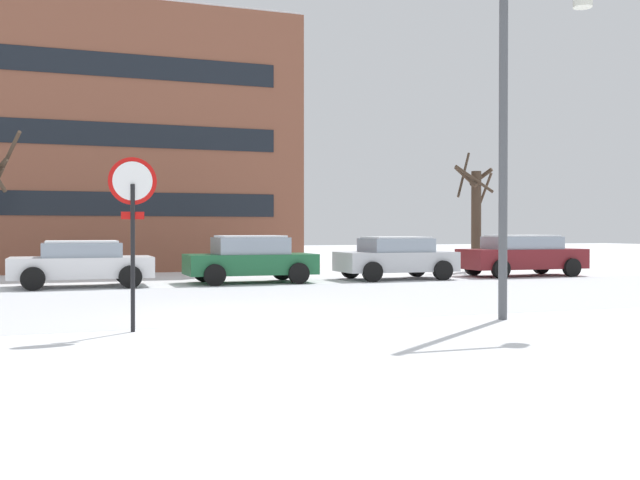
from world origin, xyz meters
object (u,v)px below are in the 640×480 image
stop_sign (133,209)px  parked_car_maroon (522,255)px  parked_car_green (250,259)px  parked_car_white (82,263)px  street_lamp (519,111)px  parked_car_silver (396,257)px

stop_sign → parked_car_maroon: 17.57m
parked_car_green → parked_car_white: bearing=179.2°
parked_car_green → parked_car_maroon: (9.88, 0.03, 0.00)m
parked_car_maroon → stop_sign: bearing=-145.0°
street_lamp → parked_car_green: street_lamp is taller
street_lamp → parked_car_white: size_ratio=1.60×
street_lamp → parked_car_silver: size_ratio=1.64×
street_lamp → parked_car_maroon: bearing=54.7°
parked_car_white → parked_car_maroon: 14.82m
stop_sign → parked_car_silver: (9.42, 10.00, -1.24)m
stop_sign → parked_car_green: size_ratio=0.71×
stop_sign → parked_car_green: (4.48, 10.01, -1.22)m
stop_sign → parked_car_silver: bearing=46.7°
stop_sign → parked_car_silver: stop_sign is taller
parked_car_green → parked_car_maroon: parked_car_green is taller
stop_sign → parked_car_green: stop_sign is taller
parked_car_white → parked_car_green: bearing=-0.8°
parked_car_white → parked_car_maroon: parked_car_maroon is taller
street_lamp → parked_car_green: bearing=102.6°
parked_car_maroon → parked_car_white: bearing=179.8°
street_lamp → parked_car_white: bearing=124.5°
street_lamp → parked_car_silver: (2.57, 10.58, -3.10)m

